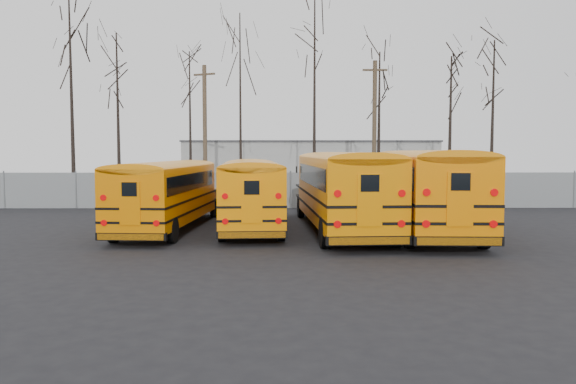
{
  "coord_description": "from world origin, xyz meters",
  "views": [
    {
      "loc": [
        -0.44,
        -19.37,
        3.18
      ],
      "look_at": [
        -0.23,
        2.4,
        1.6
      ],
      "focal_mm": 35.0,
      "sensor_mm": 36.0,
      "label": 1
    }
  ],
  "objects_px": {
    "bus_c": "(342,185)",
    "utility_pole_left": "(205,132)",
    "utility_pole_right": "(374,129)",
    "bus_b": "(251,188)",
    "bus_d": "(423,184)",
    "bus_a": "(168,189)"
  },
  "relations": [
    {
      "from": "bus_c",
      "to": "utility_pole_left",
      "type": "height_order",
      "value": "utility_pole_left"
    },
    {
      "from": "utility_pole_left",
      "to": "utility_pole_right",
      "type": "xyz_separation_m",
      "value": [
        10.99,
        0.92,
        0.23
      ]
    },
    {
      "from": "bus_b",
      "to": "bus_d",
      "type": "distance_m",
      "value": 6.9
    },
    {
      "from": "bus_b",
      "to": "utility_pole_right",
      "type": "height_order",
      "value": "utility_pole_right"
    },
    {
      "from": "utility_pole_left",
      "to": "utility_pole_right",
      "type": "bearing_deg",
      "value": 29.55
    },
    {
      "from": "bus_b",
      "to": "bus_c",
      "type": "height_order",
      "value": "bus_c"
    },
    {
      "from": "bus_b",
      "to": "utility_pole_left",
      "type": "distance_m",
      "value": 13.85
    },
    {
      "from": "utility_pole_right",
      "to": "bus_a",
      "type": "bearing_deg",
      "value": -125.05
    },
    {
      "from": "bus_a",
      "to": "utility_pole_left",
      "type": "relative_size",
      "value": 1.18
    },
    {
      "from": "bus_c",
      "to": "utility_pole_right",
      "type": "relative_size",
      "value": 1.28
    },
    {
      "from": "bus_c",
      "to": "utility_pole_left",
      "type": "relative_size",
      "value": 1.34
    },
    {
      "from": "bus_a",
      "to": "utility_pole_right",
      "type": "xyz_separation_m",
      "value": [
        10.66,
        14.42,
        3.01
      ]
    },
    {
      "from": "bus_d",
      "to": "utility_pole_right",
      "type": "bearing_deg",
      "value": 89.88
    },
    {
      "from": "bus_a",
      "to": "bus_b",
      "type": "bearing_deg",
      "value": 11.24
    },
    {
      "from": "bus_a",
      "to": "utility_pole_right",
      "type": "bearing_deg",
      "value": 57.47
    },
    {
      "from": "bus_c",
      "to": "utility_pole_right",
      "type": "distance_m",
      "value": 15.72
    },
    {
      "from": "bus_b",
      "to": "utility_pole_right",
      "type": "relative_size",
      "value": 1.14
    },
    {
      "from": "bus_d",
      "to": "bus_b",
      "type": "bearing_deg",
      "value": 172.78
    },
    {
      "from": "bus_a",
      "to": "bus_c",
      "type": "bearing_deg",
      "value": -1.02
    },
    {
      "from": "bus_c",
      "to": "bus_d",
      "type": "bearing_deg",
      "value": -4.52
    },
    {
      "from": "bus_b",
      "to": "bus_d",
      "type": "height_order",
      "value": "bus_d"
    },
    {
      "from": "bus_b",
      "to": "bus_c",
      "type": "xyz_separation_m",
      "value": [
        3.65,
        -1.03,
        0.2
      ]
    }
  ]
}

